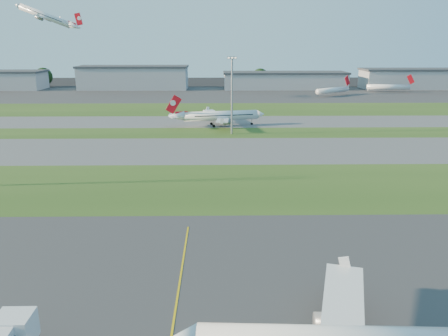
{
  "coord_description": "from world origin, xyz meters",
  "views": [
    {
      "loc": [
        10.05,
        -38.89,
        30.62
      ],
      "look_at": [
        11.32,
        42.24,
        7.0
      ],
      "focal_mm": 35.0,
      "sensor_mm": 36.0,
      "label": 1
    }
  ],
  "objects_px": {
    "light_mast_centre": "(232,90)",
    "mini_jet_near": "(333,90)",
    "airliner_taxiing": "(220,116)",
    "mini_jet_far": "(389,87)"
  },
  "relations": [
    {
      "from": "mini_jet_far",
      "to": "light_mast_centre",
      "type": "relative_size",
      "value": 1.11
    },
    {
      "from": "mini_jet_far",
      "to": "light_mast_centre",
      "type": "distance_m",
      "value": 163.05
    },
    {
      "from": "mini_jet_far",
      "to": "airliner_taxiing",
      "type": "bearing_deg",
      "value": -127.08
    },
    {
      "from": "airliner_taxiing",
      "to": "mini_jet_near",
      "type": "xyz_separation_m",
      "value": [
        66.26,
        93.16,
        -0.49
      ]
    },
    {
      "from": "mini_jet_near",
      "to": "light_mast_centre",
      "type": "xyz_separation_m",
      "value": [
        -62.38,
        -108.2,
        11.53
      ]
    },
    {
      "from": "airliner_taxiing",
      "to": "mini_jet_far",
      "type": "xyz_separation_m",
      "value": [
        105.92,
        111.62,
        -0.49
      ]
    },
    {
      "from": "light_mast_centre",
      "to": "mini_jet_near",
      "type": "bearing_deg",
      "value": 60.04
    },
    {
      "from": "mini_jet_near",
      "to": "light_mast_centre",
      "type": "relative_size",
      "value": 0.93
    },
    {
      "from": "airliner_taxiing",
      "to": "mini_jet_far",
      "type": "bearing_deg",
      "value": -144.64
    },
    {
      "from": "airliner_taxiing",
      "to": "light_mast_centre",
      "type": "distance_m",
      "value": 19.05
    }
  ]
}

